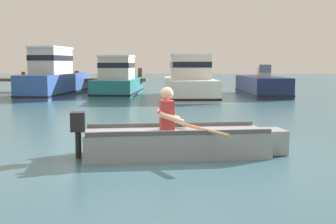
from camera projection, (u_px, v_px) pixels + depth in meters
ground_plane at (159, 156)px, 8.12m from camera, size 120.00×120.00×0.00m
wooden_dock at (50, 80)px, 25.67m from camera, size 10.58×1.64×1.30m
rowboat_with_person at (179, 141)px, 8.14m from camera, size 3.73×1.83×1.19m
moored_boat_blue at (55, 78)px, 22.45m from camera, size 2.14×6.91×2.34m
moored_boat_teal at (118, 80)px, 23.43m from camera, size 2.17×5.53×1.96m
moored_boat_white at (189, 82)px, 21.37m from camera, size 2.36×6.66×1.98m
moored_boat_navy at (262, 86)px, 22.98m from camera, size 1.80×5.78×1.51m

